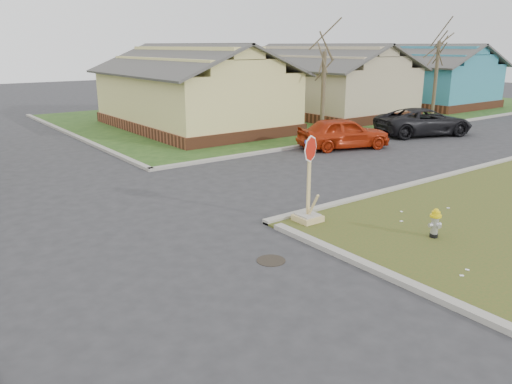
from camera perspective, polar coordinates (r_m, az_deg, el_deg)
ground at (r=10.40m, az=-9.73°, el=-9.82°), size 120.00×120.00×0.00m
verge_far_right at (r=37.39m, az=8.06°, el=9.34°), size 37.00×19.00×0.05m
curbs at (r=14.73m, az=-18.69°, el=-2.48°), size 80.00×40.00×0.12m
manhole at (r=11.08m, az=1.73°, el=-7.83°), size 0.64×0.64×0.01m
side_house_yellow at (r=28.71m, az=-7.27°, el=11.59°), size 7.60×11.60×4.70m
side_house_tan at (r=34.73m, az=7.57°, el=12.41°), size 7.60×11.60×4.70m
side_house_teal at (r=42.28m, az=17.61°, el=12.50°), size 7.60×11.60×4.70m
tree_mid_right at (r=26.06m, az=7.67°, el=11.01°), size 0.22×0.22×4.20m
tree_far_right at (r=33.92m, az=19.82°, el=11.92°), size 0.22×0.22×4.76m
fire_hydrant at (r=12.85m, az=19.79°, el=-3.19°), size 0.27×0.27×0.74m
stop_sign at (r=13.25m, az=5.99°, el=-1.26°), size 0.66×0.64×2.31m
red_sedan at (r=23.20m, az=9.97°, el=6.68°), size 4.53×3.00×1.43m
dark_pickup at (r=27.79m, az=18.64°, el=7.63°), size 5.56×3.95×1.41m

